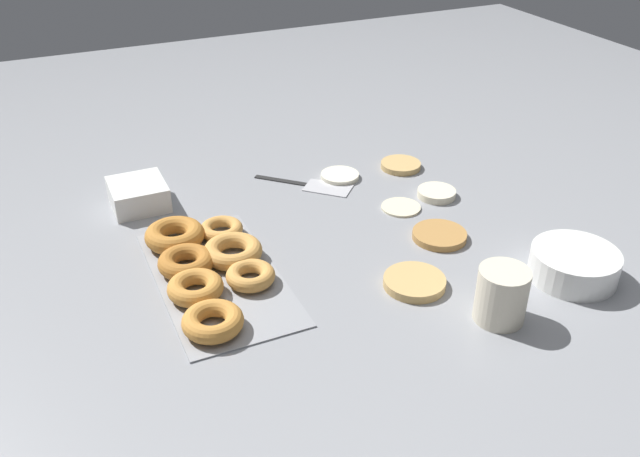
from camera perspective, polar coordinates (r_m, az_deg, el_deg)
name	(u,v)px	position (r m, az deg, el deg)	size (l,w,h in m)	color
ground_plane	(355,232)	(1.35, 2.93, -0.28)	(3.00, 3.00, 0.00)	gray
pancake_0	(439,235)	(1.34, 10.02, -0.56)	(0.11, 0.11, 0.01)	#B27F42
pancake_1	(401,206)	(1.44, 6.84, 1.87)	(0.08, 0.08, 0.01)	beige
pancake_2	(436,193)	(1.49, 9.78, 2.95)	(0.08, 0.08, 0.02)	beige
pancake_3	(414,282)	(1.20, 7.96, -4.49)	(0.11, 0.11, 0.02)	tan
pancake_4	(401,165)	(1.61, 6.81, 5.32)	(0.09, 0.09, 0.01)	tan
pancake_5	(340,176)	(1.55, 1.68, 4.45)	(0.09, 0.09, 0.01)	silver
donut_tray	(208,265)	(1.23, -9.43, -3.07)	(0.40, 0.21, 0.04)	#93969B
batter_bowl	(574,265)	(1.28, 20.60, -2.87)	(0.15, 0.15, 0.05)	white
container_stack	(138,194)	(1.48, -15.06, 2.79)	(0.12, 0.11, 0.05)	white
paper_cup	(501,295)	(1.13, 15.04, -5.43)	(0.08, 0.08, 0.09)	beige
spatula	(317,186)	(1.52, -0.23, 3.61)	(0.18, 0.19, 0.01)	black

